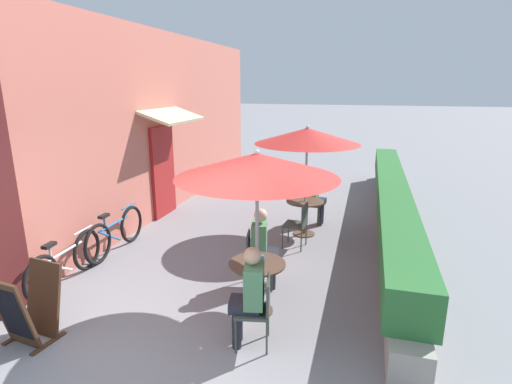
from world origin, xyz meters
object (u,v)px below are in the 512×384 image
Objects in this scene: cafe_chair_mid_left at (310,201)px; bicycle_leaning at (65,262)px; coffee_cup_near at (262,258)px; cafe_chair_mid_right at (299,222)px; cafe_chair_near_right at (256,255)px; cafe_chair_near_left at (259,306)px; patio_umbrella_near at (257,165)px; bicycle_second at (116,233)px; seated_patron_near_left at (249,292)px; patio_umbrella_mid at (307,136)px; seated_patron_mid_left at (315,194)px; seated_patron_near_right at (263,244)px; patio_table_near at (257,277)px; menu_board at (29,306)px; patio_table_mid at (305,210)px.

bicycle_leaning is at bearing -34.13° from cafe_chair_mid_left.
coffee_cup_near is 2.31m from cafe_chair_mid_right.
coffee_cup_near is at bearing 11.50° from cafe_chair_near_right.
cafe_chair_near_left is 0.50× the size of bicycle_leaning.
patio_umbrella_near is 1.26× the size of bicycle_second.
patio_umbrella_mid is at bearing -12.07° from seated_patron_near_left.
seated_patron_mid_left is at bearing 1.63° from cafe_chair_mid_right.
patio_umbrella_near is at bearing -129.39° from coffee_cup_near.
seated_patron_mid_left is (0.05, 4.49, 0.17)m from cafe_chair_near_left.
seated_patron_near_right is 3.11m from cafe_chair_mid_left.
seated_patron_mid_left is (0.16, 4.51, 0.00)m from seated_patron_near_left.
seated_patron_near_right is at bearing -96.40° from patio_umbrella_mid.
patio_table_near is 0.44× the size of bicycle_leaning.
menu_board is (-2.67, -0.65, -0.06)m from cafe_chair_near_left.
patio_umbrella_mid is 2.58× the size of cafe_chair_mid_right.
patio_umbrella_mid is (0.11, 3.02, 1.28)m from coffee_cup_near.
patio_umbrella_mid is 1.80× the size of seated_patron_mid_left.
seated_patron_near_left is 3.74m from bicycle_second.
patio_umbrella_mid reaches higher than bicycle_second.
coffee_cup_near is at bearing -92.07° from patio_table_mid.
cafe_chair_near_right is 2.95m from bicycle_leaning.
cafe_chair_near_right is 1.14× the size of patio_table_mid.
patio_table_near is at bearing -92.95° from patio_umbrella_mid.
patio_umbrella_mid is 1.29× the size of bicycle_leaning.
cafe_chair_near_left is 0.70× the size of seated_patron_near_right.
seated_patron_near_right is at bearing 1.63° from cafe_chair_near_left.
cafe_chair_near_left is 4.49m from seated_patron_mid_left.
seated_patron_near_right is 3.07m from bicycle_leaning.
seated_patron_near_left reaches higher than menu_board.
cafe_chair_near_left is at bearing -173.17° from cafe_chair_mid_right.
menu_board is (0.61, -2.59, 0.08)m from bicycle_second.
cafe_chair_mid_right is 4.02m from bicycle_leaning.
cafe_chair_mid_right is 0.50× the size of bicycle_leaning.
seated_patron_near_right is at bearing 103.43° from coffee_cup_near.
cafe_chair_mid_right is (0.01, -1.45, 0.00)m from cafe_chair_mid_left.
patio_table_near is 3.81m from cafe_chair_mid_left.
patio_table_near is 3.30m from bicycle_second.
menu_board reaches higher than patio_table_mid.
coffee_cup_near is (0.16, -0.65, 0.08)m from seated_patron_near_right.
cafe_chair_mid_right is at bearing 33.32° from bicycle_leaning.
menu_board is at bearing -68.11° from bicycle_leaning.
patio_table_near is at bearing 6.04° from cafe_chair_near_right.
patio_table_near is 0.61× the size of seated_patron_near_left.
bicycle_leaning is 1.28m from bicycle_second.
patio_umbrella_near is 3.50m from bicycle_leaning.
patio_table_mid is at bearing -12.07° from seated_patron_near_left.
seated_patron_near_right is (-0.11, 0.72, -1.36)m from patio_umbrella_near.
patio_table_near is 8.50× the size of coffee_cup_near.
bicycle_second is at bearing 46.96° from seated_patron_near_left.
bicycle_second is at bearing 86.38° from bicycle_leaning.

